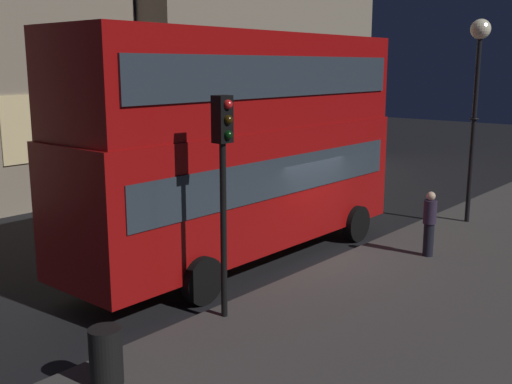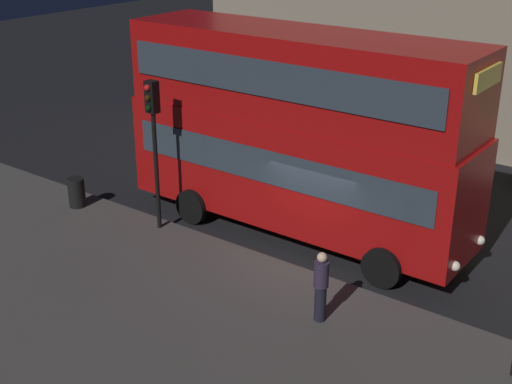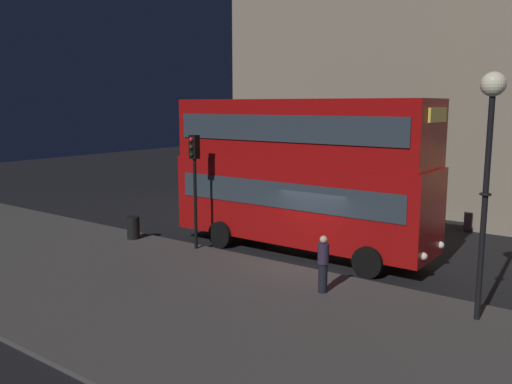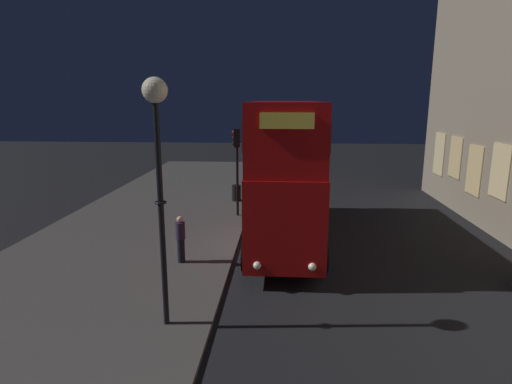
{
  "view_description": "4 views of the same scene",
  "coord_description": "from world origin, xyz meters",
  "px_view_note": "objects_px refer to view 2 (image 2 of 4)",
  "views": [
    {
      "loc": [
        -12.28,
        -8.62,
        4.82
      ],
      "look_at": [
        -1.73,
        0.39,
        1.94
      ],
      "focal_mm": 42.87,
      "sensor_mm": 36.0,
      "label": 1
    },
    {
      "loc": [
        8.31,
        -13.54,
        8.58
      ],
      "look_at": [
        -2.02,
        0.37,
        1.3
      ],
      "focal_mm": 48.74,
      "sensor_mm": 36.0,
      "label": 2
    },
    {
      "loc": [
        8.79,
        -15.07,
        5.38
      ],
      "look_at": [
        -2.0,
        -0.48,
        2.39
      ],
      "focal_mm": 37.37,
      "sensor_mm": 36.0,
      "label": 3
    },
    {
      "loc": [
        15.09,
        1.14,
        5.63
      ],
      "look_at": [
        -3.88,
        -0.12,
        1.4
      ],
      "focal_mm": 29.15,
      "sensor_mm": 36.0,
      "label": 4
    }
  ],
  "objects_px": {
    "pedestrian": "(321,286)",
    "litter_bin": "(77,192)",
    "double_decker_bus": "(297,125)",
    "traffic_light_near_kerb": "(153,125)"
  },
  "relations": [
    {
      "from": "traffic_light_near_kerb",
      "to": "pedestrian",
      "type": "distance_m",
      "value": 6.56
    },
    {
      "from": "traffic_light_near_kerb",
      "to": "litter_bin",
      "type": "relative_size",
      "value": 4.73
    },
    {
      "from": "traffic_light_near_kerb",
      "to": "litter_bin",
      "type": "height_order",
      "value": "traffic_light_near_kerb"
    },
    {
      "from": "double_decker_bus",
      "to": "litter_bin",
      "type": "relative_size",
      "value": 11.25
    },
    {
      "from": "double_decker_bus",
      "to": "litter_bin",
      "type": "bearing_deg",
      "value": -156.42
    },
    {
      "from": "pedestrian",
      "to": "litter_bin",
      "type": "relative_size",
      "value": 1.87
    },
    {
      "from": "double_decker_bus",
      "to": "litter_bin",
      "type": "xyz_separation_m",
      "value": [
        -6.05,
        -2.65,
        -2.54
      ]
    },
    {
      "from": "traffic_light_near_kerb",
      "to": "litter_bin",
      "type": "xyz_separation_m",
      "value": [
        -2.99,
        -0.38,
        -2.56
      ]
    },
    {
      "from": "pedestrian",
      "to": "litter_bin",
      "type": "height_order",
      "value": "pedestrian"
    },
    {
      "from": "pedestrian",
      "to": "traffic_light_near_kerb",
      "type": "bearing_deg",
      "value": 68.03
    }
  ]
}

